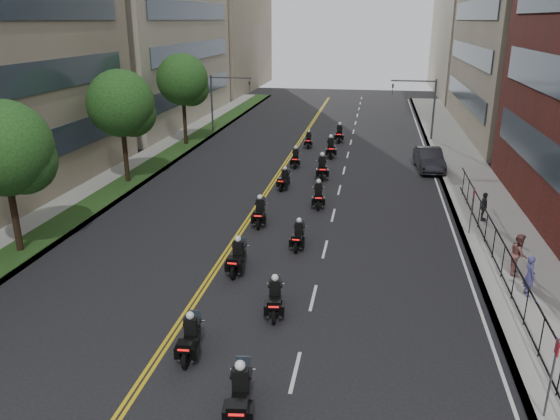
# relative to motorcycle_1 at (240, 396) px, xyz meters

# --- Properties ---
(sidewalk_right) EXTENTS (4.00, 90.00, 0.15)m
(sidewalk_right) POSITION_rel_motorcycle_1_xyz_m (10.02, 22.33, -0.62)
(sidewalk_right) COLOR gray
(sidewalk_right) RESTS_ON ground
(sidewalk_left) EXTENTS (4.00, 90.00, 0.15)m
(sidewalk_left) POSITION_rel_motorcycle_1_xyz_m (-13.98, 22.33, -0.62)
(sidewalk_left) COLOR gray
(sidewalk_left) RESTS_ON ground
(grass_strip) EXTENTS (2.00, 90.00, 0.04)m
(grass_strip) POSITION_rel_motorcycle_1_xyz_m (-13.18, 22.33, -0.53)
(grass_strip) COLOR #223D16
(grass_strip) RESTS_ON sidewalk_left
(building_right_far) EXTENTS (15.00, 28.00, 26.00)m
(building_right_far) POSITION_rel_motorcycle_1_xyz_m (19.52, 75.33, 12.30)
(building_right_far) COLOR #9D987E
(building_right_far) RESTS_ON ground
(building_left_far) EXTENTS (16.00, 28.00, 26.00)m
(building_left_far) POSITION_rel_motorcycle_1_xyz_m (-23.98, 75.33, 12.30)
(building_left_far) COLOR #7C735B
(building_left_far) RESTS_ON ground
(iron_fence) EXTENTS (0.05, 28.00, 1.50)m
(iron_fence) POSITION_rel_motorcycle_1_xyz_m (9.02, 9.33, 0.21)
(iron_fence) COLOR black
(iron_fence) RESTS_ON sidewalk_right
(street_trees) EXTENTS (4.40, 38.40, 7.98)m
(street_trees) POSITION_rel_motorcycle_1_xyz_m (-13.03, 15.93, 4.43)
(street_trees) COLOR #302015
(street_trees) RESTS_ON ground
(traffic_signal_right) EXTENTS (4.09, 0.20, 5.60)m
(traffic_signal_right) POSITION_rel_motorcycle_1_xyz_m (7.56, 39.33, 3.00)
(traffic_signal_right) COLOR #3F3F44
(traffic_signal_right) RESTS_ON ground
(traffic_signal_left) EXTENTS (4.09, 0.20, 5.60)m
(traffic_signal_left) POSITION_rel_motorcycle_1_xyz_m (-11.52, 39.33, 3.00)
(traffic_signal_left) COLOR #3F3F44
(traffic_signal_left) RESTS_ON ground
(motorcycle_1) EXTENTS (0.73, 2.39, 1.76)m
(motorcycle_1) POSITION_rel_motorcycle_1_xyz_m (0.00, 0.00, 0.00)
(motorcycle_1) COLOR black
(motorcycle_1) RESTS_ON ground
(motorcycle_2) EXTENTS (0.57, 2.15, 1.59)m
(motorcycle_2) POSITION_rel_motorcycle_1_xyz_m (-2.35, 2.62, -0.07)
(motorcycle_2) COLOR black
(motorcycle_2) RESTS_ON ground
(motorcycle_3) EXTENTS (0.65, 2.17, 1.61)m
(motorcycle_3) POSITION_rel_motorcycle_1_xyz_m (-0.08, 5.80, -0.06)
(motorcycle_3) COLOR black
(motorcycle_3) RESTS_ON ground
(motorcycle_4) EXTENTS (0.52, 2.28, 1.69)m
(motorcycle_4) POSITION_rel_motorcycle_1_xyz_m (-2.37, 9.13, -0.03)
(motorcycle_4) COLOR black
(motorcycle_4) RESTS_ON ground
(motorcycle_5) EXTENTS (0.48, 2.07, 1.53)m
(motorcycle_5) POSITION_rel_motorcycle_1_xyz_m (-0.10, 12.31, -0.09)
(motorcycle_5) COLOR black
(motorcycle_5) RESTS_ON ground
(motorcycle_6) EXTENTS (0.63, 2.29, 1.69)m
(motorcycle_6) POSITION_rel_motorcycle_1_xyz_m (-2.63, 15.12, -0.03)
(motorcycle_6) COLOR black
(motorcycle_6) RESTS_ON ground
(motorcycle_7) EXTENTS (0.65, 2.30, 1.70)m
(motorcycle_7) POSITION_rel_motorcycle_1_xyz_m (0.20, 18.72, -0.03)
(motorcycle_7) COLOR black
(motorcycle_7) RESTS_ON ground
(motorcycle_8) EXTENTS (0.63, 2.05, 1.52)m
(motorcycle_8) POSITION_rel_motorcycle_1_xyz_m (-2.40, 21.93, -0.10)
(motorcycle_8) COLOR black
(motorcycle_8) RESTS_ON ground
(motorcycle_9) EXTENTS (0.77, 2.53, 1.87)m
(motorcycle_9) POSITION_rel_motorcycle_1_xyz_m (-0.19, 24.85, 0.04)
(motorcycle_9) COLOR black
(motorcycle_9) RESTS_ON ground
(motorcycle_10) EXTENTS (0.59, 2.20, 1.62)m
(motorcycle_10) POSITION_rel_motorcycle_1_xyz_m (-2.51, 27.72, -0.06)
(motorcycle_10) COLOR black
(motorcycle_10) RESTS_ON ground
(motorcycle_11) EXTENTS (0.76, 2.50, 1.85)m
(motorcycle_11) POSITION_rel_motorcycle_1_xyz_m (-0.14, 31.30, 0.03)
(motorcycle_11) COLOR black
(motorcycle_11) RESTS_ON ground
(motorcycle_12) EXTENTS (0.53, 2.09, 1.54)m
(motorcycle_12) POSITION_rel_motorcycle_1_xyz_m (-2.35, 34.60, -0.09)
(motorcycle_12) COLOR black
(motorcycle_12) RESTS_ON ground
(motorcycle_13) EXTENTS (0.57, 2.45, 1.81)m
(motorcycle_13) POSITION_rel_motorcycle_1_xyz_m (0.15, 37.30, 0.02)
(motorcycle_13) COLOR black
(motorcycle_13) RESTS_ON ground
(parked_sedan) EXTENTS (2.15, 5.06, 1.62)m
(parked_sedan) POSITION_rel_motorcycle_1_xyz_m (7.42, 28.57, 0.11)
(parked_sedan) COLOR black
(parked_sedan) RESTS_ON ground
(pedestrian_a) EXTENTS (0.49, 0.67, 1.71)m
(pedestrian_a) POSITION_rel_motorcycle_1_xyz_m (9.71, 8.77, 0.31)
(pedestrian_a) COLOR #484782
(pedestrian_a) RESTS_ON sidewalk_right
(pedestrian_b) EXTENTS (0.88, 1.03, 1.84)m
(pedestrian_b) POSITION_rel_motorcycle_1_xyz_m (9.74, 10.78, 0.37)
(pedestrian_b) COLOR #925650
(pedestrian_b) RESTS_ON sidewalk_right
(pedestrian_c) EXTENTS (0.50, 0.98, 1.61)m
(pedestrian_c) POSITION_rel_motorcycle_1_xyz_m (9.44, 17.49, 0.26)
(pedestrian_c) COLOR #38393F
(pedestrian_c) RESTS_ON sidewalk_right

